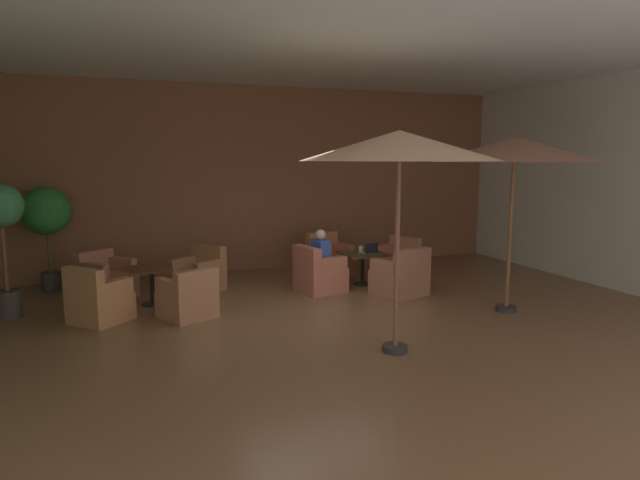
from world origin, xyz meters
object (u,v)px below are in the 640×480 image
Objects in this scene: cafe_table_front_left at (363,259)px; iced_drink_cup at (361,249)px; armchair_front_left_north at (329,260)px; armchair_front_right_east at (98,301)px; armchair_front_right_south at (188,299)px; patron_blue_shirt at (321,251)px; open_laptop at (370,251)px; potted_tree_mid_left at (1,223)px; armchair_front_right_north at (106,280)px; cafe_table_front_right at (152,276)px; potted_tree_left_corner at (46,215)px; patio_umbrella_center_beige at (399,147)px; patio_umbrella_tall_red at (515,150)px; armchair_front_right_west at (199,275)px; armchair_front_left_west at (397,262)px; armchair_front_left_east at (319,274)px; armchair_front_left_south at (401,277)px.

cafe_table_front_left is 0.22m from iced_drink_cup.
armchair_front_left_north is 4.72m from armchair_front_right_east.
armchair_front_right_east reaches higher than armchair_front_right_south.
patron_blue_shirt reaches higher than cafe_table_front_left.
patron_blue_shirt is at bearing -172.95° from open_laptop.
armchair_front_right_east is 0.49× the size of potted_tree_mid_left.
patron_blue_shirt is at bearing -13.82° from armchair_front_right_north.
open_laptop is at bearing -9.33° from armchair_front_right_north.
armchair_front_right_east is (-0.80, -0.74, -0.16)m from cafe_table_front_right.
cafe_table_front_right is 2.31m from potted_tree_mid_left.
potted_tree_left_corner is 0.93× the size of potted_tree_mid_left.
armchair_front_right_south is at bearing -55.78° from armchair_front_right_north.
patio_umbrella_center_beige is (2.27, -2.38, 2.25)m from armchair_front_right_south.
armchair_front_right_south is 0.34× the size of patio_umbrella_tall_red.
armchair_front_right_north is 5.86m from patio_umbrella_center_beige.
patio_umbrella_center_beige is 1.43× the size of potted_tree_left_corner.
patio_umbrella_tall_red is at bearing -43.84° from patron_blue_shirt.
armchair_front_right_east is 2.18m from armchair_front_right_west.
armchair_front_right_north is 7.13m from patio_umbrella_tall_red.
armchair_front_right_east is at bearing -27.65° from potted_tree_mid_left.
open_laptop is at bearing 7.05° from patron_blue_shirt.
armchair_front_left_west is 3.61m from patio_umbrella_tall_red.
patio_umbrella_tall_red is (5.27, -2.34, 2.05)m from cafe_table_front_right.
armchair_front_right_west is 3.26m from potted_tree_mid_left.
armchair_front_left_north is at bearing 3.49° from armchair_front_right_north.
armchair_front_left_north is at bearing 79.54° from patio_umbrella_center_beige.
patio_umbrella_tall_red is at bearing -63.28° from armchair_front_left_north.
armchair_front_right_east is at bearing -92.45° from armchair_front_right_north.
armchair_front_left_east is at bearing -159.76° from iced_drink_cup.
armchair_front_left_west reaches higher than iced_drink_cup.
iced_drink_cup is at bearing 20.53° from patron_blue_shirt.
armchair_front_right_south reaches higher than cafe_table_front_left.
potted_tree_mid_left is (-6.28, 0.78, 1.15)m from armchair_front_left_south.
cafe_table_front_right is (-3.56, -1.06, 0.15)m from armchair_front_left_north.
armchair_front_right_south is 3.56m from potted_tree_left_corner.
armchair_front_left_east reaches higher than armchair_front_right_north.
iced_drink_cup is at bearing 72.21° from patio_umbrella_center_beige.
armchair_front_right_east is at bearing 165.20° from patio_umbrella_tall_red.
potted_tree_mid_left is (-2.09, -0.06, 0.98)m from cafe_table_front_right.
armchair_front_left_east is at bearing 136.75° from patio_umbrella_tall_red.
cafe_table_front_right is 3.91m from iced_drink_cup.
cafe_table_front_left is 2.26× the size of open_laptop.
cafe_table_front_left is at bearing 108.20° from armchair_front_left_south.
armchair_front_left_south is 2.88m from patio_umbrella_tall_red.
armchair_front_right_east is at bearing 143.54° from patio_umbrella_center_beige.
iced_drink_cup is at bearing 11.93° from armchair_front_right_east.
potted_tree_mid_left is (-5.97, -0.17, 0.96)m from cafe_table_front_left.
armchair_front_right_south is 2.66m from patron_blue_shirt.
patron_blue_shirt reaches higher than armchair_front_left_east.
armchair_front_left_south reaches higher than armchair_front_right_north.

